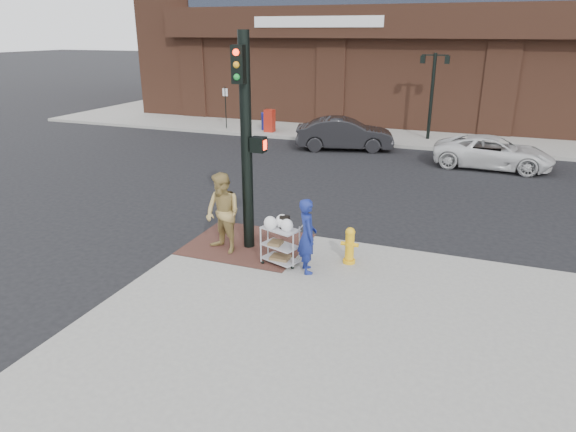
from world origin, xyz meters
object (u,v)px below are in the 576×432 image
at_px(traffic_signal_pole, 247,138).
at_px(utility_cart, 280,242).
at_px(fire_hydrant, 350,245).
at_px(lamp_post, 432,87).
at_px(pedestrian_tan, 223,213).
at_px(woman_blue, 307,236).
at_px(minivan_white, 493,152).
at_px(sedan_dark, 345,134).

distance_m(traffic_signal_pole, utility_cart, 2.48).
relative_size(traffic_signal_pole, fire_hydrant, 5.85).
height_order(lamp_post, pedestrian_tan, lamp_post).
relative_size(traffic_signal_pole, pedestrian_tan, 2.61).
xyz_separation_m(traffic_signal_pole, woman_blue, (1.74, -0.76, -1.85)).
height_order(lamp_post, traffic_signal_pole, traffic_signal_pole).
distance_m(woman_blue, minivan_white, 12.25).
xyz_separation_m(lamp_post, woman_blue, (-0.73, -15.99, -1.64)).
distance_m(lamp_post, fire_hydrant, 15.37).
bearing_deg(utility_cart, traffic_signal_pole, 149.91).
height_order(utility_cart, fire_hydrant, utility_cart).
bearing_deg(sedan_dark, pedestrian_tan, 166.23).
bearing_deg(minivan_white, sedan_dark, 82.37).
xyz_separation_m(lamp_post, sedan_dark, (-3.35, -3.18, -1.90)).
xyz_separation_m(traffic_signal_pole, minivan_white, (5.45, 10.91, -2.21)).
relative_size(lamp_post, pedestrian_tan, 2.09).
distance_m(lamp_post, minivan_white, 5.61).
distance_m(sedan_dark, fire_hydrant, 12.52).
distance_m(sedan_dark, minivan_white, 6.43).
bearing_deg(sedan_dark, utility_cart, 172.98).
height_order(pedestrian_tan, utility_cart, pedestrian_tan).
distance_m(traffic_signal_pole, woman_blue, 2.65).
bearing_deg(fire_hydrant, minivan_white, 74.88).
height_order(lamp_post, utility_cart, lamp_post).
bearing_deg(lamp_post, utility_cart, -95.14).
distance_m(sedan_dark, utility_cart, 12.80).
relative_size(sedan_dark, fire_hydrant, 5.09).
xyz_separation_m(utility_cart, fire_hydrant, (1.45, 0.60, -0.08)).
relative_size(traffic_signal_pole, woman_blue, 3.00).
xyz_separation_m(lamp_post, utility_cart, (-1.42, -15.84, -1.95)).
bearing_deg(sedan_dark, minivan_white, -115.86).
xyz_separation_m(pedestrian_tan, sedan_dark, (-0.42, 12.49, -0.39)).
height_order(traffic_signal_pole, pedestrian_tan, traffic_signal_pole).
bearing_deg(pedestrian_tan, traffic_signal_pole, 66.63).
bearing_deg(sedan_dark, traffic_signal_pole, 168.47).
relative_size(utility_cart, fire_hydrant, 1.34).
bearing_deg(fire_hydrant, traffic_signal_pole, 179.76).
bearing_deg(minivan_white, traffic_signal_pole, 156.01).
bearing_deg(lamp_post, fire_hydrant, -89.92).
bearing_deg(woman_blue, pedestrian_tan, 51.11).
xyz_separation_m(lamp_post, fire_hydrant, (0.02, -15.24, -2.03)).
xyz_separation_m(minivan_white, utility_cart, (-4.40, -11.52, 0.05)).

